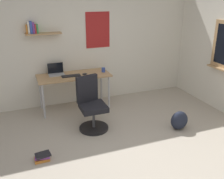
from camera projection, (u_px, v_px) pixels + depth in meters
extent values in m
plane|color=#ADA393|center=(132.00, 160.00, 3.79)|extent=(5.20, 5.20, 0.00)
cube|color=silver|center=(84.00, 42.00, 5.47)|extent=(5.00, 0.10, 2.60)
cube|color=tan|center=(44.00, 34.00, 4.97)|extent=(0.68, 0.20, 0.02)
cube|color=#A51E1E|center=(98.00, 30.00, 5.43)|extent=(0.52, 0.01, 0.74)
cube|color=orange|center=(27.00, 29.00, 4.85)|extent=(0.02, 0.14, 0.16)
cube|color=silver|center=(28.00, 28.00, 4.85)|extent=(0.03, 0.14, 0.22)
cube|color=#3851B2|center=(31.00, 27.00, 4.87)|extent=(0.04, 0.14, 0.23)
cube|color=#7A3D99|center=(33.00, 28.00, 4.89)|extent=(0.03, 0.14, 0.20)
cube|color=#C63833|center=(35.00, 29.00, 4.91)|extent=(0.02, 0.14, 0.16)
cube|color=#3D934C|center=(37.00, 29.00, 4.92)|extent=(0.03, 0.14, 0.16)
cube|color=tan|center=(74.00, 76.00, 5.22)|extent=(1.45, 0.61, 0.03)
cylinder|color=#B7B7BC|center=(44.00, 101.00, 4.92)|extent=(0.04, 0.04, 0.70)
cylinder|color=#B7B7BC|center=(109.00, 92.00, 5.36)|extent=(0.04, 0.04, 0.70)
cylinder|color=#B7B7BC|center=(40.00, 93.00, 5.34)|extent=(0.04, 0.04, 0.70)
cylinder|color=#B7B7BC|center=(101.00, 85.00, 5.79)|extent=(0.04, 0.04, 0.70)
cylinder|color=black|center=(94.00, 128.00, 4.63)|extent=(0.52, 0.52, 0.04)
cylinder|color=#4C4C51|center=(94.00, 118.00, 4.57)|extent=(0.05, 0.05, 0.34)
cube|color=black|center=(93.00, 107.00, 4.49)|extent=(0.44, 0.44, 0.09)
cube|color=black|center=(87.00, 89.00, 4.54)|extent=(0.41, 0.16, 0.48)
cube|color=#ADAFB5|center=(57.00, 75.00, 5.20)|extent=(0.31, 0.21, 0.02)
cube|color=black|center=(55.00, 68.00, 5.24)|extent=(0.31, 0.01, 0.21)
cube|color=black|center=(71.00, 76.00, 5.12)|extent=(0.37, 0.13, 0.02)
ellipsoid|color=#262628|center=(85.00, 74.00, 5.21)|extent=(0.10, 0.06, 0.03)
cylinder|color=#334CA5|center=(103.00, 70.00, 5.39)|extent=(0.08, 0.08, 0.09)
ellipsoid|color=#1E2333|center=(179.00, 120.00, 4.58)|extent=(0.32, 0.22, 0.34)
cube|color=orange|center=(42.00, 159.00, 3.77)|extent=(0.21, 0.15, 0.04)
cube|color=#7A3D99|center=(43.00, 156.00, 3.78)|extent=(0.23, 0.18, 0.03)
cube|color=black|center=(43.00, 155.00, 3.76)|extent=(0.23, 0.18, 0.03)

